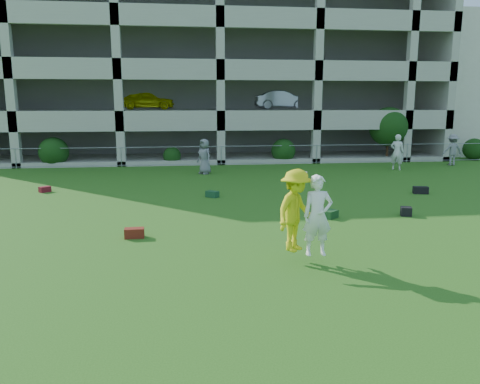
{
  "coord_description": "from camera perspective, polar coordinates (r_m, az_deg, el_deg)",
  "views": [
    {
      "loc": [
        -2.38,
        -9.42,
        3.82
      ],
      "look_at": [
        -0.83,
        3.0,
        1.4
      ],
      "focal_mm": 35.0,
      "sensor_mm": 36.0,
      "label": 1
    }
  ],
  "objects": [
    {
      "name": "ground",
      "position": [
        10.44,
        6.69,
        -10.59
      ],
      "size": [
        100.0,
        100.0,
        0.0
      ],
      "primitive_type": "plane",
      "color": "#235114",
      "rests_on": "ground"
    },
    {
      "name": "bystander_c",
      "position": [
        25.2,
        -4.36,
        4.34
      ],
      "size": [
        1.04,
        1.09,
        1.88
      ],
      "primitive_type": "imported",
      "rotation": [
        0.0,
        0.0,
        -0.89
      ],
      "color": "slate",
      "rests_on": "ground"
    },
    {
      "name": "bystander_e",
      "position": [
        28.13,
        18.6,
        4.64
      ],
      "size": [
        0.88,
        0.82,
        2.03
      ],
      "primitive_type": "imported",
      "rotation": [
        0.0,
        0.0,
        2.54
      ],
      "color": "silver",
      "rests_on": "ground"
    },
    {
      "name": "bystander_f",
      "position": [
        31.43,
        24.46,
        4.71
      ],
      "size": [
        1.24,
        0.73,
        1.89
      ],
      "primitive_type": "imported",
      "rotation": [
        0.0,
        0.0,
        3.12
      ],
      "color": "slate",
      "rests_on": "ground"
    },
    {
      "name": "bag_red_a",
      "position": [
        13.72,
        -12.75,
        -4.89
      ],
      "size": [
        0.56,
        0.32,
        0.28
      ],
      "primitive_type": "cube",
      "rotation": [
        0.0,
        0.0,
        0.04
      ],
      "color": "#5C130F",
      "rests_on": "ground"
    },
    {
      "name": "bag_green_c",
      "position": [
        15.91,
        10.94,
        -2.67
      ],
      "size": [
        0.61,
        0.59,
        0.26
      ],
      "primitive_type": "cube",
      "rotation": [
        0.0,
        0.0,
        0.68
      ],
      "color": "#14381A",
      "rests_on": "ground"
    },
    {
      "name": "crate_d",
      "position": [
        16.91,
        19.59,
        -2.24
      ],
      "size": [
        0.45,
        0.45,
        0.3
      ],
      "primitive_type": "cube",
      "rotation": [
        0.0,
        0.0,
        -0.34
      ],
      "color": "black",
      "rests_on": "ground"
    },
    {
      "name": "bag_black_e",
      "position": [
        21.18,
        21.16,
        0.22
      ],
      "size": [
        0.65,
        0.43,
        0.3
      ],
      "primitive_type": "cube",
      "rotation": [
        0.0,
        0.0,
        -0.22
      ],
      "color": "black",
      "rests_on": "ground"
    },
    {
      "name": "bag_red_f",
      "position": [
        21.79,
        -22.69,
        0.31
      ],
      "size": [
        0.52,
        0.51,
        0.24
      ],
      "primitive_type": "cube",
      "rotation": [
        0.0,
        0.0,
        0.75
      ],
      "color": "maroon",
      "rests_on": "ground"
    },
    {
      "name": "bag_green_g",
      "position": [
        19.06,
        -3.4,
        -0.26
      ],
      "size": [
        0.57,
        0.55,
        0.25
      ],
      "primitive_type": "cube",
      "rotation": [
        0.0,
        0.0,
        -0.71
      ],
      "color": "#13351A",
      "rests_on": "ground"
    },
    {
      "name": "frisbee_contest",
      "position": [
        11.18,
        7.46,
        -2.39
      ],
      "size": [
        1.54,
        1.41,
        2.03
      ],
      "color": "yellow",
      "rests_on": "ground"
    },
    {
      "name": "parking_garage",
      "position": [
        37.27,
        -3.52,
        14.29
      ],
      "size": [
        30.0,
        14.0,
        12.0
      ],
      "color": "#9E998C",
      "rests_on": "ground"
    },
    {
      "name": "fence",
      "position": [
        28.7,
        -2.3,
        4.51
      ],
      "size": [
        36.06,
        0.06,
        1.2
      ],
      "color": "gray",
      "rests_on": "ground"
    },
    {
      "name": "shrub_row",
      "position": [
        30.04,
        6.39,
        6.45
      ],
      "size": [
        34.38,
        2.52,
        3.5
      ],
      "color": "#163D11",
      "rests_on": "ground"
    }
  ]
}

